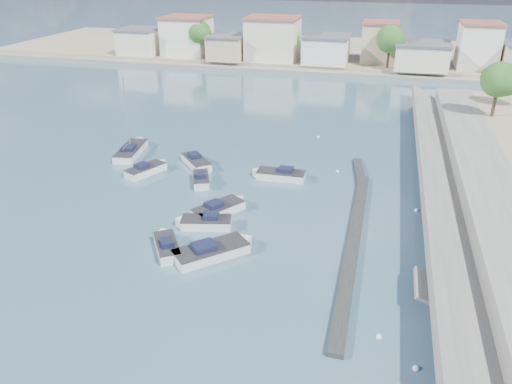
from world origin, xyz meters
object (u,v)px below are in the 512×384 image
motorboat_d (204,223)px  motorboat_a (167,246)px  motorboat_h (215,251)px  motorboat_c (279,175)px  motorboat_f (201,179)px  motorboat_g (197,163)px  motorboat_b (221,209)px  motorboat_e (147,170)px  sailboat (132,150)px

motorboat_d → motorboat_a: bearing=-109.5°
motorboat_h → motorboat_c: bearing=84.1°
motorboat_a → motorboat_d: (1.50, 4.22, -0.00)m
motorboat_f → motorboat_h: (5.74, -12.45, 0.00)m
motorboat_f → motorboat_a: bearing=-81.5°
motorboat_a → motorboat_g: (-3.80, 16.64, 0.00)m
motorboat_a → motorboat_b: (2.08, 7.06, -0.00)m
motorboat_a → motorboat_f: bearing=98.5°
motorboat_d → motorboat_e: 13.47m
motorboat_a → motorboat_b: same height
motorboat_a → sailboat: (-12.50, 18.45, 0.03)m
motorboat_f → motorboat_g: same height
motorboat_a → motorboat_h: bearing=4.2°
motorboat_a → motorboat_d: size_ratio=0.87×
motorboat_a → motorboat_d: same height
motorboat_h → motorboat_b: bearing=104.6°
motorboat_a → sailboat: 22.28m
motorboat_c → motorboat_f: (-7.34, -2.97, -0.00)m
motorboat_a → motorboat_g: 17.07m
motorboat_g → sailboat: sailboat is taller
motorboat_g → motorboat_h: bearing=-65.0°
motorboat_e → motorboat_d: bearing=-44.0°
motorboat_e → sailboat: (-4.32, 4.86, 0.03)m
motorboat_h → sailboat: sailboat is taller
motorboat_c → motorboat_g: bearing=174.2°
motorboat_d → motorboat_f: 9.16m
motorboat_b → motorboat_c: bearing=68.7°
motorboat_c → motorboat_h: (-1.61, -15.42, -0.00)m
motorboat_b → motorboat_f: (-3.97, 5.67, 0.00)m
motorboat_d → motorboat_b: bearing=78.5°
motorboat_d → sailboat: bearing=134.5°
motorboat_b → motorboat_h: same height
motorboat_c → motorboat_h: size_ratio=0.97×
motorboat_h → sailboat: (-16.34, 18.16, 0.03)m
motorboat_g → sailboat: bearing=168.3°
motorboat_b → motorboat_d: size_ratio=1.04×
motorboat_b → motorboat_e: same height
motorboat_e → motorboat_h: size_ratio=0.85×
motorboat_a → motorboat_h: same height
motorboat_e → motorboat_h: bearing=-47.9°
motorboat_f → motorboat_g: bearing=116.0°
motorboat_a → motorboat_f: (-1.89, 12.73, -0.00)m
motorboat_d → sailboat: (-14.00, 14.23, 0.03)m
motorboat_g → sailboat: size_ratio=0.52×
motorboat_f → sailboat: sailboat is taller
motorboat_e → sailboat: sailboat is taller
motorboat_b → motorboat_c: size_ratio=0.91×
sailboat → motorboat_b: bearing=-38.0°
motorboat_d → motorboat_h: 4.58m
motorboat_b → motorboat_c: 9.28m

